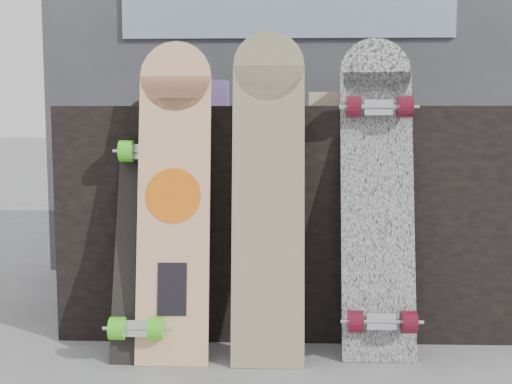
{
  "coord_description": "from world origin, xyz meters",
  "views": [
    {
      "loc": [
        -0.05,
        -1.91,
        0.75
      ],
      "look_at": [
        -0.12,
        0.2,
        0.52
      ],
      "focal_mm": 45.0,
      "sensor_mm": 36.0,
      "label": 1
    }
  ],
  "objects_px": {
    "longboard_celtic": "(268,186)",
    "skateboard_dark": "(145,223)",
    "vendor_table": "(290,214)",
    "longboard_geisha": "(174,191)",
    "longboard_cascadia": "(378,191)"
  },
  "relations": [
    {
      "from": "longboard_celtic",
      "to": "skateboard_dark",
      "type": "bearing_deg",
      "value": 174.2
    },
    {
      "from": "longboard_celtic",
      "to": "longboard_geisha",
      "type": "bearing_deg",
      "value": 178.73
    },
    {
      "from": "longboard_cascadia",
      "to": "skateboard_dark",
      "type": "relative_size",
      "value": 1.23
    },
    {
      "from": "longboard_cascadia",
      "to": "longboard_geisha",
      "type": "bearing_deg",
      "value": -174.87
    },
    {
      "from": "skateboard_dark",
      "to": "longboard_celtic",
      "type": "bearing_deg",
      "value": -5.8
    },
    {
      "from": "longboard_celtic",
      "to": "skateboard_dark",
      "type": "relative_size",
      "value": 1.24
    },
    {
      "from": "longboard_celtic",
      "to": "longboard_cascadia",
      "type": "relative_size",
      "value": 1.01
    },
    {
      "from": "longboard_celtic",
      "to": "skateboard_dark",
      "type": "distance_m",
      "value": 0.42
    },
    {
      "from": "vendor_table",
      "to": "longboard_geisha",
      "type": "bearing_deg",
      "value": -131.61
    },
    {
      "from": "longboard_celtic",
      "to": "longboard_cascadia",
      "type": "xyz_separation_m",
      "value": [
        0.35,
        0.06,
        -0.02
      ]
    },
    {
      "from": "longboard_geisha",
      "to": "skateboard_dark",
      "type": "xyz_separation_m",
      "value": [
        -0.1,
        0.03,
        -0.11
      ]
    },
    {
      "from": "vendor_table",
      "to": "longboard_celtic",
      "type": "bearing_deg",
      "value": -100.38
    },
    {
      "from": "skateboard_dark",
      "to": "longboard_geisha",
      "type": "bearing_deg",
      "value": -18.41
    },
    {
      "from": "longboard_geisha",
      "to": "longboard_celtic",
      "type": "height_order",
      "value": "longboard_celtic"
    },
    {
      "from": "longboard_cascadia",
      "to": "skateboard_dark",
      "type": "height_order",
      "value": "longboard_cascadia"
    }
  ]
}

